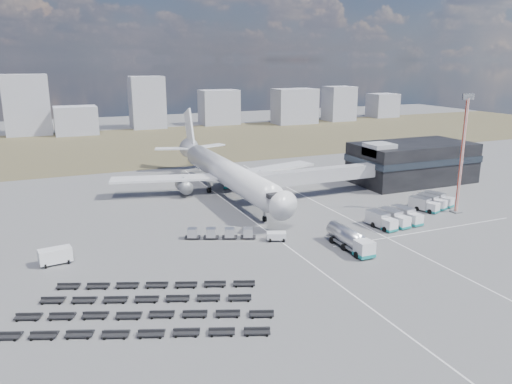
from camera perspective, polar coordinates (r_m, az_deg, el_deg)
name	(u,v)px	position (r m, az deg, el deg)	size (l,w,h in m)	color
ground	(285,236)	(89.30, 3.36, -5.01)	(420.00, 420.00, 0.00)	#565659
grass_strip	(154,144)	(191.26, -11.53, 5.44)	(420.00, 90.00, 0.01)	#4E472F
lane_markings	(324,224)	(96.27, 7.79, -3.64)	(47.12, 110.00, 0.01)	silver
terminal	(412,162)	(133.21, 17.37, 3.33)	(30.40, 16.40, 11.00)	black
jet_bridge	(309,176)	(112.38, 6.03, 1.79)	(30.30, 3.80, 7.05)	#939399
airliner	(224,171)	(116.57, -3.70, 2.43)	(51.59, 64.53, 17.62)	silver
skyline	(81,112)	(224.95, -19.42, 8.66)	(293.67, 25.56, 24.72)	#9A9BA8
fuel_tanker	(350,239)	(83.87, 10.69, -5.34)	(2.82, 10.72, 3.46)	silver
pushback_tug	(276,236)	(86.68, 2.35, -5.10)	(3.31, 1.86, 1.49)	silver
utility_van	(55,256)	(82.77, -21.95, -6.83)	(4.77, 2.16, 2.51)	silver
catering_truck	(229,180)	(123.40, -3.10, 1.34)	(4.76, 6.98, 2.97)	silver
service_trucks_near	(394,218)	(97.83, 15.52, -2.87)	(9.41, 7.51, 2.66)	silver
service_trucks_far	(431,202)	(111.55, 19.40, -1.05)	(9.78, 8.55, 2.50)	silver
uld_row	(220,233)	(87.63, -4.11, -4.71)	(12.06, 6.25, 1.72)	black
baggage_dollies	(143,307)	(65.62, -12.75, -12.70)	(33.30, 24.25, 0.72)	black
floodlight_mast	(462,155)	(107.80, 22.48, 3.96)	(2.29, 1.85, 24.01)	#B2301C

